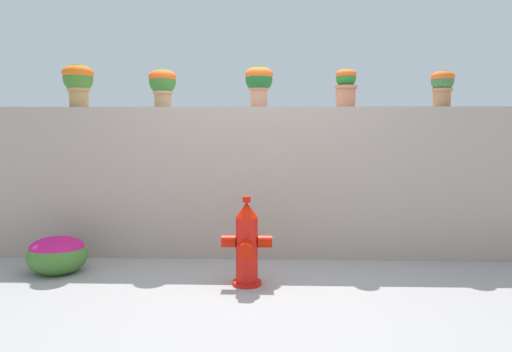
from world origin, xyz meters
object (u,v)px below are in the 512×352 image
(potted_plant_4, at_px, (346,85))
(fire_hydrant, at_px, (247,246))
(flower_bush_left, at_px, (57,253))
(potted_plant_3, at_px, (259,81))
(potted_plant_5, at_px, (442,84))
(potted_plant_2, at_px, (163,83))
(potted_plant_1, at_px, (78,80))

(potted_plant_4, height_order, fire_hydrant, potted_plant_4)
(flower_bush_left, bearing_deg, potted_plant_3, 19.71)
(potted_plant_5, bearing_deg, potted_plant_4, -178.31)
(potted_plant_4, bearing_deg, flower_bush_left, -166.48)
(potted_plant_4, bearing_deg, potted_plant_5, 1.69)
(potted_plant_3, xyz_separation_m, potted_plant_5, (1.85, 0.02, -0.04))
(potted_plant_2, distance_m, fire_hydrant, 1.97)
(potted_plant_2, bearing_deg, potted_plant_3, -1.29)
(potted_plant_1, bearing_deg, flower_bush_left, -89.80)
(potted_plant_3, bearing_deg, potted_plant_1, -179.75)
(potted_plant_2, bearing_deg, flower_bush_left, -141.53)
(potted_plant_2, bearing_deg, fire_hydrant, -46.71)
(potted_plant_3, bearing_deg, potted_plant_5, 0.71)
(potted_plant_3, xyz_separation_m, potted_plant_4, (0.88, -0.01, -0.04))
(potted_plant_1, distance_m, potted_plant_3, 1.85)
(potted_plant_5, relative_size, fire_hydrant, 0.49)
(potted_plant_1, bearing_deg, potted_plant_5, 0.48)
(potted_plant_1, bearing_deg, potted_plant_2, 2.02)
(fire_hydrant, relative_size, flower_bush_left, 1.40)
(potted_plant_4, distance_m, fire_hydrant, 1.96)
(potted_plant_3, bearing_deg, fire_hydrant, -94.54)
(potted_plant_1, height_order, potted_plant_5, potted_plant_1)
(potted_plant_5, distance_m, fire_hydrant, 2.59)
(potted_plant_1, distance_m, fire_hydrant, 2.50)
(potted_plant_1, xyz_separation_m, potted_plant_3, (1.85, 0.01, -0.01))
(potted_plant_1, xyz_separation_m, potted_plant_2, (0.86, 0.03, -0.03))
(potted_plant_3, relative_size, potted_plant_5, 1.12)
(potted_plant_5, bearing_deg, potted_plant_1, -179.52)
(fire_hydrant, bearing_deg, potted_plant_2, 133.29)
(potted_plant_1, relative_size, potted_plant_4, 1.14)
(potted_plant_4, bearing_deg, potted_plant_1, -179.95)
(fire_hydrant, bearing_deg, potted_plant_3, 85.46)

